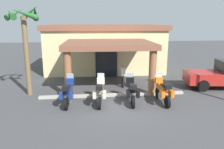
{
  "coord_description": "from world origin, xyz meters",
  "views": [
    {
      "loc": [
        -1.62,
        -11.52,
        4.57
      ],
      "look_at": [
        -0.02,
        2.57,
        1.2
      ],
      "focal_mm": 36.09,
      "sensor_mm": 36.0,
      "label": 1
    }
  ],
  "objects": [
    {
      "name": "palm_tree_roadside",
      "position": [
        -5.28,
        2.7,
        4.13
      ],
      "size": [
        2.08,
        2.11,
        5.62
      ],
      "color": "brown",
      "rests_on": "ground_plane"
    },
    {
      "name": "pedestrian",
      "position": [
        0.87,
        3.56,
        1.0
      ],
      "size": [
        0.32,
        0.51,
        1.73
      ],
      "rotation": [
        0.0,
        0.0,
        3.4
      ],
      "color": "black",
      "rests_on": "ground_plane"
    },
    {
      "name": "motorcycle_orange",
      "position": [
        2.62,
        0.23,
        0.7
      ],
      "size": [
        0.71,
        2.21,
        1.61
      ],
      "rotation": [
        0.0,
        0.0,
        1.58
      ],
      "color": "black",
      "rests_on": "ground_plane"
    },
    {
      "name": "motorcycle_cream",
      "position": [
        -0.92,
        0.47,
        0.7
      ],
      "size": [
        0.77,
        2.21,
        1.61
      ],
      "rotation": [
        0.0,
        0.0,
        1.45
      ],
      "color": "black",
      "rests_on": "ground_plane"
    },
    {
      "name": "curb_strip",
      "position": [
        -0.03,
        1.83,
        0.06
      ],
      "size": [
        9.08,
        0.36,
        0.12
      ],
      "primitive_type": "cube",
      "color": "#ADA89E",
      "rests_on": "ground_plane"
    },
    {
      "name": "ground_plane",
      "position": [
        0.0,
        0.0,
        0.0
      ],
      "size": [
        80.0,
        80.0,
        0.0
      ],
      "primitive_type": "plane",
      "color": "#424244"
    },
    {
      "name": "motel_building",
      "position": [
        0.09,
        9.62,
        2.17
      ],
      "size": [
        11.02,
        11.81,
        4.24
      ],
      "rotation": [
        0.0,
        0.0,
        -0.03
      ],
      "color": "beige",
      "rests_on": "ground_plane"
    },
    {
      "name": "motorcycle_blue",
      "position": [
        -2.69,
        0.57,
        0.7
      ],
      "size": [
        0.74,
        2.21,
        1.61
      ],
      "rotation": [
        0.0,
        0.0,
        1.48
      ],
      "color": "black",
      "rests_on": "ground_plane"
    },
    {
      "name": "motorcycle_black",
      "position": [
        0.85,
        0.43,
        0.7
      ],
      "size": [
        0.73,
        2.21,
        1.61
      ],
      "rotation": [
        0.0,
        0.0,
        1.5
      ],
      "color": "black",
      "rests_on": "ground_plane"
    }
  ]
}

